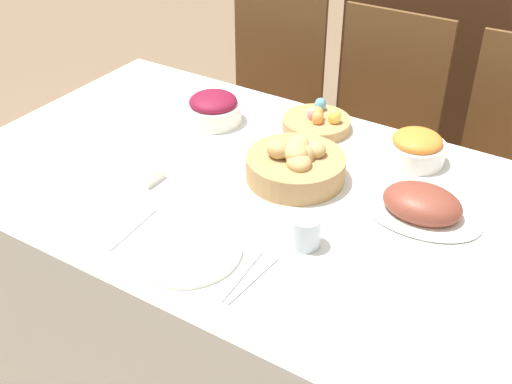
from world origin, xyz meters
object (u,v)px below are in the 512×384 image
beet_salad_bowl (213,108)px  drinking_cup (305,231)px  dinner_plate (185,250)px  sideboard (486,85)px  bread_basket (296,164)px  egg_basket (317,122)px  knife (242,275)px  butter_dish (140,172)px  carrot_bowl (416,148)px  spoon (253,280)px  fork (133,229)px  chair_far_left (264,101)px  chair_far_center (375,132)px  ham_platter (422,205)px

beet_salad_bowl → drinking_cup: size_ratio=2.26×
beet_salad_bowl → dinner_plate: (0.32, -0.58, -0.04)m
beet_salad_bowl → sideboard: bearing=68.0°
bread_basket → egg_basket: 0.30m
beet_salad_bowl → drinking_cup: 0.68m
knife → butter_dish: (-0.47, 0.19, 0.01)m
egg_basket → knife: (0.18, -0.71, -0.02)m
bread_basket → knife: (0.10, -0.42, -0.04)m
knife → sideboard: bearing=83.8°
carrot_bowl → sideboard: bearing=93.9°
spoon → butter_dish: 0.54m
sideboard → butter_dish: 1.86m
fork → carrot_bowl: bearing=51.0°
fork → dinner_plate: bearing=-4.2°
chair_far_left → drinking_cup: bearing=-55.6°
spoon → butter_dish: butter_dish is taller
chair_far_center → butter_dish: size_ratio=7.92×
chair_far_center → carrot_bowl: 0.64m
sideboard → chair_far_left: bearing=-133.3°
egg_basket → dinner_plate: egg_basket is taller
chair_far_center → carrot_bowl: chair_far_center is taller
bread_basket → dinner_plate: (-0.07, -0.42, -0.04)m
beet_salad_bowl → dinner_plate: beet_salad_bowl is taller
spoon → egg_basket: bearing=110.8°
drinking_cup → butter_dish: bearing=178.2°
bread_basket → beet_salad_bowl: bread_basket is taller
spoon → fork: bearing=-175.8°
carrot_bowl → knife: 0.71m
sideboard → ham_platter: 1.55m
bread_basket → butter_dish: bread_basket is taller
chair_far_left → chair_far_center: bearing=-1.6°
knife → spoon: (0.03, 0.00, 0.00)m
fork → drinking_cup: size_ratio=2.36×
dinner_plate → butter_dish: size_ratio=2.26×
fork → bread_basket: bearing=57.1°
knife → chair_far_left: bearing=115.1°
fork → butter_dish: (-0.14, 0.19, 0.01)m
ham_platter → spoon: size_ratio=1.68×
dinner_plate → butter_dish: bearing=147.8°
sideboard → butter_dish: (-0.53, -1.76, 0.29)m
chair_far_left → bread_basket: size_ratio=3.48×
egg_basket → beet_salad_bowl: (-0.31, -0.13, 0.02)m
carrot_bowl → beet_salad_bowl: bearing=-170.3°
knife → bread_basket: bearing=98.6°
egg_basket → ham_platter: 0.52m
drinking_cup → fork: bearing=-155.7°
carrot_bowl → chair_far_left: bearing=149.0°
bread_basket → knife: 0.43m
carrot_bowl → drinking_cup: bearing=-99.6°
dinner_plate → knife: bearing=-0.0°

